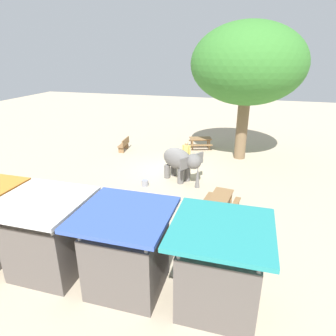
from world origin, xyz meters
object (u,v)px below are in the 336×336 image
at_px(market_stall_blue, 127,254).
at_px(picnic_table_far, 200,141).
at_px(person_handler, 186,152).
at_px(market_stall_teal, 219,272).
at_px(market_stall_white, 48,240).
at_px(elephant, 181,161).
at_px(feed_bucket, 145,183).
at_px(wooden_bench, 124,144).
at_px(picnic_table_near, 221,199).
at_px(shade_tree_main, 248,65).

bearing_deg(market_stall_blue, picnic_table_far, -88.71).
height_order(person_handler, market_stall_blue, market_stall_blue).
height_order(market_stall_teal, market_stall_white, same).
height_order(elephant, feed_bucket, elephant).
bearing_deg(wooden_bench, picnic_table_far, -73.87).
distance_m(market_stall_teal, market_stall_blue, 2.60).
relative_size(person_handler, market_stall_white, 0.64).
bearing_deg(picnic_table_near, elephant, -130.93).
bearing_deg(feed_bucket, shade_tree_main, -127.46).
bearing_deg(market_stall_white, picnic_table_far, -99.37).
xyz_separation_m(picnic_table_near, market_stall_blue, (2.10, 5.21, 0.55)).
bearing_deg(feed_bucket, picnic_table_near, 158.74).
bearing_deg(picnic_table_far, shade_tree_main, 136.93).
relative_size(shade_tree_main, market_stall_teal, 3.25).
bearing_deg(shade_tree_main, market_stall_teal, 90.44).
bearing_deg(market_stall_white, feed_bucket, -95.52).
bearing_deg(market_stall_teal, market_stall_blue, 0.00).
height_order(elephant, shade_tree_main, shade_tree_main).
xyz_separation_m(shade_tree_main, market_stall_white, (5.10, 12.59, -4.64)).
xyz_separation_m(wooden_bench, market_stall_blue, (-5.34, 11.92, 0.67)).
relative_size(elephant, wooden_bench, 1.70).
xyz_separation_m(wooden_bench, feed_bucket, (-3.40, 5.14, -0.31)).
xyz_separation_m(elephant, market_stall_white, (2.26, 7.95, 0.02)).
bearing_deg(person_handler, shade_tree_main, 134.48).
distance_m(wooden_bench, market_stall_blue, 13.08).
height_order(elephant, market_stall_blue, market_stall_blue).
relative_size(shade_tree_main, market_stall_white, 3.25).
bearing_deg(market_stall_white, market_stall_teal, 180.00).
bearing_deg(wooden_bench, market_stall_blue, -160.76).
height_order(person_handler, wooden_bench, person_handler).
bearing_deg(market_stall_blue, feed_bucket, -74.00).
distance_m(market_stall_teal, feed_bucket, 8.22).
bearing_deg(picnic_table_near, market_stall_teal, 12.94).
xyz_separation_m(person_handler, picnic_table_far, (-0.16, -3.93, -0.36)).
bearing_deg(elephant, market_stall_blue, -57.25).
distance_m(person_handler, shade_tree_main, 6.27).
bearing_deg(picnic_table_near, wooden_bench, -124.62).
distance_m(wooden_bench, market_stall_teal, 14.34).
bearing_deg(person_handler, market_stall_teal, 19.93).
bearing_deg(picnic_table_near, feed_bucket, -103.83).
bearing_deg(market_stall_teal, elephant, -69.72).
height_order(person_handler, feed_bucket, person_handler).
distance_m(picnic_table_far, market_stall_white, 14.06).
bearing_deg(market_stall_teal, picnic_table_far, -78.13).
bearing_deg(feed_bucket, elephant, -144.08).
bearing_deg(market_stall_blue, market_stall_white, 0.00).
height_order(person_handler, shade_tree_main, shade_tree_main).
distance_m(market_stall_blue, market_stall_white, 2.60).
distance_m(person_handler, feed_bucket, 3.56).
bearing_deg(feed_bucket, picnic_table_far, -102.99).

